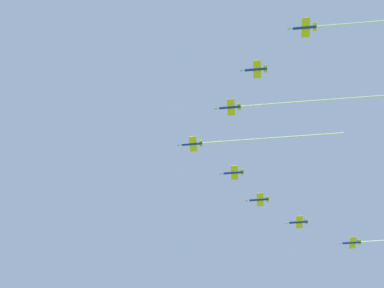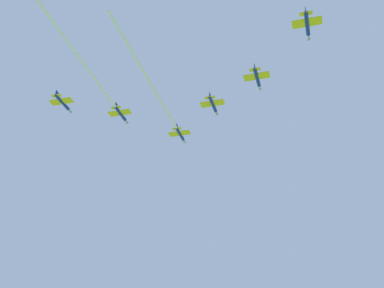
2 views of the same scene
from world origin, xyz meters
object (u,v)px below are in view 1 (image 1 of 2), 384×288
(jet_center_rear, at_px, (371,22))
(jet_port_trail, at_px, (298,222))
(jet_starboard_outer, at_px, (259,200))
(jet_port_inner, at_px, (283,103))
(jet_port_outer, at_px, (255,69))
(jet_starboard_inner, at_px, (233,173))
(jet_lead, at_px, (245,140))

(jet_center_rear, xyz_separation_m, jet_port_trail, (-25.84, 97.66, -0.79))
(jet_center_rear, bearing_deg, jet_starboard_outer, 28.34)
(jet_port_inner, bearing_deg, jet_port_outer, 145.70)
(jet_port_inner, relative_size, jet_port_outer, 6.38)
(jet_starboard_inner, relative_size, jet_port_outer, 1.00)
(jet_lead, xyz_separation_m, jet_port_outer, (5.50, -32.57, 1.28))
(jet_starboard_inner, relative_size, jet_starboard_outer, 1.00)
(jet_port_inner, bearing_deg, jet_starboard_outer, 12.81)
(jet_lead, relative_size, jet_center_rear, 0.94)
(jet_center_rear, bearing_deg, jet_port_inner, 45.21)
(jet_port_inner, relative_size, jet_port_trail, 6.38)
(jet_center_rear, bearing_deg, jet_lead, 45.23)
(jet_port_inner, xyz_separation_m, jet_starboard_inner, (-22.45, 32.48, -1.87))
(jet_starboard_inner, bearing_deg, jet_starboard_outer, -34.39)
(jet_port_outer, distance_m, jet_port_trail, 83.62)
(jet_lead, distance_m, jet_port_inner, 23.17)
(jet_port_inner, bearing_deg, jet_port_trail, -6.59)
(jet_starboard_inner, height_order, jet_port_outer, jet_port_outer)
(jet_starboard_outer, bearing_deg, jet_port_outer, -180.00)
(jet_center_rear, height_order, jet_port_trail, jet_center_rear)
(jet_port_inner, distance_m, jet_starboard_inner, 39.53)
(jet_starboard_inner, height_order, jet_center_rear, jet_center_rear)
(jet_lead, xyz_separation_m, jet_port_trail, (23.71, 49.03, -0.39))
(jet_port_trail, bearing_deg, jet_center_rear, -165.49)
(jet_port_trail, bearing_deg, jet_lead, 153.88)
(jet_lead, xyz_separation_m, jet_starboard_outer, (5.15, 32.63, -1.26))
(jet_starboard_inner, relative_size, jet_port_trail, 1.00)
(jet_starboard_outer, height_order, jet_center_rear, jet_center_rear)
(jet_center_rear, bearing_deg, jet_starboard_inner, 40.21)
(jet_lead, xyz_separation_m, jet_center_rear, (49.55, -48.63, 0.40))
(jet_port_inner, relative_size, jet_starboard_outer, 6.38)
(jet_lead, bearing_deg, jet_starboard_outer, -9.27)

